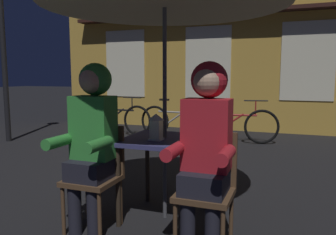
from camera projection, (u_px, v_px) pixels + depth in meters
name	position (u px, v px, depth m)	size (l,w,h in m)	color
ground_plane	(165.00, 217.00, 3.06)	(60.00, 60.00, 0.00)	black
cafe_table	(165.00, 149.00, 2.98)	(0.72, 0.72, 0.74)	navy
lantern	(156.00, 126.00, 2.86)	(0.11, 0.11, 0.23)	white
chair_left	(97.00, 171.00, 2.82)	(0.40, 0.40, 0.87)	#513823
chair_right	(207.00, 184.00, 2.49)	(0.40, 0.40, 0.87)	#513823
person_left_hooded	(92.00, 131.00, 2.72)	(0.45, 0.56, 1.40)	black
person_right_hooded	(206.00, 138.00, 2.39)	(0.45, 0.56, 1.40)	black
street_lamp	(0.00, 0.00, 6.27)	(0.32, 0.32, 3.88)	black
bicycle_nearest	(117.00, 119.00, 7.36)	(1.68, 0.15, 0.84)	black
bicycle_second	(176.00, 122.00, 6.87)	(1.68, 0.23, 0.84)	black
bicycle_third	(234.00, 125.00, 6.37)	(1.66, 0.37, 0.84)	black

